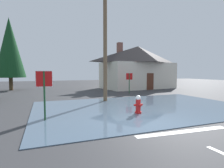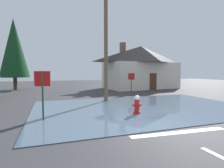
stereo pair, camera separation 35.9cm
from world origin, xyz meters
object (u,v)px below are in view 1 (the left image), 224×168
object	(u,v)px
stop_sign_near	(44,85)
house	(138,67)
fire_hydrant	(138,105)
stop_sign_far	(129,79)
pine_tree_tall_left	(10,48)
utility_pole	(105,35)

from	to	relation	value
stop_sign_near	house	bearing A→B (deg)	47.55
fire_hydrant	stop_sign_far	size ratio (longest dim) A/B	0.47
stop_sign_near	house	distance (m)	17.37
pine_tree_tall_left	utility_pole	bearing A→B (deg)	-55.75
stop_sign_near	pine_tree_tall_left	size ratio (longest dim) A/B	0.26
utility_pole	stop_sign_far	xyz separation A→B (m)	(3.70, 3.53, -3.38)
fire_hydrant	utility_pole	bearing A→B (deg)	93.69
fire_hydrant	stop_sign_far	world-z (taller)	stop_sign_far
fire_hydrant	utility_pole	world-z (taller)	utility_pole
house	pine_tree_tall_left	xyz separation A→B (m)	(-15.26, 2.75, 2.08)
stop_sign_far	pine_tree_tall_left	distance (m)	14.35
utility_pole	house	size ratio (longest dim) A/B	0.90
house	pine_tree_tall_left	size ratio (longest dim) A/B	1.23
stop_sign_near	house	size ratio (longest dim) A/B	0.21
utility_pole	stop_sign_far	world-z (taller)	utility_pole
house	stop_sign_far	bearing A→B (deg)	-126.43
house	pine_tree_tall_left	distance (m)	15.64
utility_pole	house	world-z (taller)	utility_pole
stop_sign_far	pine_tree_tall_left	bearing A→B (deg)	145.49
utility_pole	pine_tree_tall_left	distance (m)	13.81
stop_sign_near	fire_hydrant	distance (m)	4.62
pine_tree_tall_left	fire_hydrant	bearing A→B (deg)	-63.01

